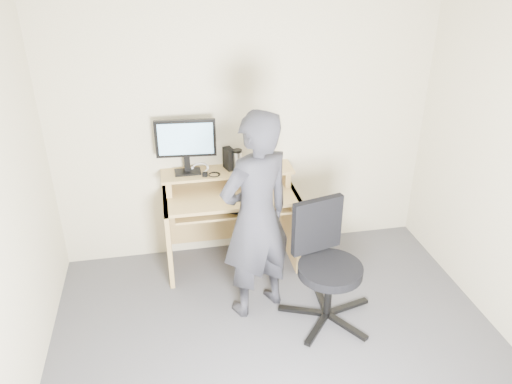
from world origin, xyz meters
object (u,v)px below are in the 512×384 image
object	(u,v)px
person	(256,217)
monitor	(186,142)
desk	(230,209)
office_chair	(325,260)

from	to	relation	value
person	monitor	bearing A→B (deg)	-84.93
desk	monitor	world-z (taller)	monitor
office_chair	person	xyz separation A→B (m)	(-0.52, 0.19, 0.34)
monitor	person	distance (m)	1.01
monitor	office_chair	world-z (taller)	monitor
monitor	person	bearing A→B (deg)	-56.07
person	office_chair	bearing A→B (deg)	136.12
office_chair	monitor	bearing A→B (deg)	119.95
monitor	desk	bearing A→B (deg)	-8.35
desk	person	world-z (taller)	person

